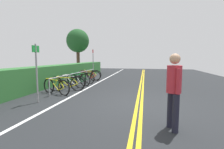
{
  "coord_description": "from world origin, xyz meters",
  "views": [
    {
      "loc": [
        -5.7,
        -0.17,
        1.64
      ],
      "look_at": [
        3.01,
        1.6,
        0.72
      ],
      "focal_mm": 26.05,
      "sensor_mm": 36.0,
      "label": 1
    }
  ],
  "objects": [
    {
      "name": "ground_plane",
      "position": [
        0.0,
        0.0,
        -0.03
      ],
      "size": [
        38.08,
        13.81,
        0.05
      ],
      "primitive_type": "cube",
      "color": "#232628"
    },
    {
      "name": "centre_line_yellow_inner",
      "position": [
        0.0,
        -0.08,
        0.0
      ],
      "size": [
        34.27,
        0.1,
        0.0
      ],
      "primitive_type": "cube",
      "color": "gold",
      "rests_on": "ground_plane"
    },
    {
      "name": "sign_post_far",
      "position": [
        7.04,
        4.0,
        1.41
      ],
      "size": [
        0.36,
        0.08,
        2.34
      ],
      "color": "gray",
      "rests_on": "ground_plane"
    },
    {
      "name": "bike_lane_stripe_white",
      "position": [
        0.0,
        2.87,
        0.0
      ],
      "size": [
        34.27,
        0.12,
        0.0
      ],
      "primitive_type": "cube",
      "color": "white",
      "rests_on": "ground_plane"
    },
    {
      "name": "hedge_backdrop",
      "position": [
        4.89,
        5.41,
        0.59
      ],
      "size": [
        14.98,
        1.08,
        1.17
      ],
      "primitive_type": "cube",
      "color": "#2D6B30",
      "rests_on": "ground_plane"
    },
    {
      "name": "sign_post_near",
      "position": [
        -0.51,
        3.67,
        1.29
      ],
      "size": [
        0.36,
        0.06,
        2.13
      ],
      "color": "gray",
      "rests_on": "ground_plane"
    },
    {
      "name": "centre_line_yellow_outer",
      "position": [
        0.0,
        0.08,
        0.0
      ],
      "size": [
        34.27,
        0.1,
        0.0
      ],
      "primitive_type": "cube",
      "color": "gold",
      "rests_on": "ground_plane"
    },
    {
      "name": "bicycle_1",
      "position": [
        1.71,
        3.65,
        0.36
      ],
      "size": [
        0.63,
        1.78,
        0.76
      ],
      "color": "black",
      "rests_on": "ground_plane"
    },
    {
      "name": "bike_rack",
      "position": [
        3.39,
        3.77,
        0.58
      ],
      "size": [
        6.03,
        0.05,
        0.77
      ],
      "color": "#9EA0A5",
      "rests_on": "ground_plane"
    },
    {
      "name": "bicycle_6",
      "position": [
        5.8,
        3.87,
        0.36
      ],
      "size": [
        0.52,
        1.72,
        0.77
      ],
      "color": "black",
      "rests_on": "ground_plane"
    },
    {
      "name": "bicycle_4",
      "position": [
        4.17,
        3.79,
        0.35
      ],
      "size": [
        0.49,
        1.74,
        0.75
      ],
      "color": "black",
      "rests_on": "ground_plane"
    },
    {
      "name": "pedestrian",
      "position": [
        -1.92,
        -0.81,
        1.0
      ],
      "size": [
        0.48,
        0.32,
        1.73
      ],
      "color": "#1E1E2D",
      "rests_on": "ground_plane"
    },
    {
      "name": "bicycle_2",
      "position": [
        2.58,
        3.79,
        0.34
      ],
      "size": [
        0.46,
        1.78,
        0.73
      ],
      "color": "black",
      "rests_on": "ground_plane"
    },
    {
      "name": "bicycle_3",
      "position": [
        3.32,
        3.72,
        0.35
      ],
      "size": [
        0.57,
        1.67,
        0.76
      ],
      "color": "black",
      "rests_on": "ground_plane"
    },
    {
      "name": "tree_mid",
      "position": [
        10.99,
        6.99,
        3.42
      ],
      "size": [
        2.41,
        2.41,
        4.71
      ],
      "color": "#473323",
      "rests_on": "ground_plane"
    },
    {
      "name": "bicycle_0",
      "position": [
        0.91,
        3.76,
        0.34
      ],
      "size": [
        0.68,
        1.64,
        0.74
      ],
      "color": "black",
      "rests_on": "ground_plane"
    },
    {
      "name": "bicycle_5",
      "position": [
        5.09,
        3.73,
        0.36
      ],
      "size": [
        0.67,
        1.68,
        0.76
      ],
      "color": "black",
      "rests_on": "ground_plane"
    }
  ]
}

